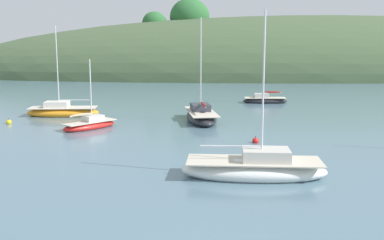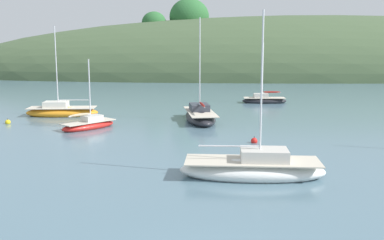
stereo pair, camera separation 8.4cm
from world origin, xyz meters
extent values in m
ellipsoid|color=#425638|center=(25.00, 80.36, 0.00)|extent=(150.00, 36.00, 23.68)
ellipsoid|color=#2D6633|center=(-0.61, 80.95, 11.58)|extent=(7.80, 7.09, 7.09)
ellipsoid|color=#2D6633|center=(-7.47, 79.47, 10.36)|extent=(4.73, 4.30, 4.30)
ellipsoid|color=#232328|center=(0.63, 26.54, 0.30)|extent=(3.17, 7.15, 1.11)
cube|color=beige|center=(0.63, 26.54, 0.80)|extent=(2.92, 6.58, 0.06)
cube|color=#333842|center=(0.56, 27.09, 1.10)|extent=(1.78, 2.38, 0.59)
cylinder|color=silver|center=(0.58, 26.88, 4.68)|extent=(0.09, 0.09, 7.75)
cylinder|color=silver|center=(0.76, 25.44, 1.51)|extent=(0.42, 2.89, 0.07)
ellipsoid|color=maroon|center=(0.76, 25.44, 1.56)|extent=(0.54, 2.79, 0.20)
ellipsoid|color=red|center=(-8.01, 23.15, 0.20)|extent=(4.24, 4.43, 0.73)
cube|color=beige|center=(-8.01, 23.15, 0.53)|extent=(3.90, 4.07, 0.06)
cube|color=beige|center=(-7.76, 23.42, 0.76)|extent=(1.74, 1.76, 0.46)
cylinder|color=silver|center=(-7.85, 23.32, 2.91)|extent=(0.09, 0.09, 4.75)
cylinder|color=silver|center=(-8.50, 22.61, 1.11)|extent=(1.35, 1.46, 0.07)
ellipsoid|color=tan|center=(-8.50, 22.61, 1.16)|extent=(1.39, 1.50, 0.20)
ellipsoid|color=orange|center=(-11.77, 29.40, 0.28)|extent=(6.53, 2.46, 1.03)
cube|color=beige|center=(-11.77, 29.40, 0.75)|extent=(6.00, 2.26, 0.06)
cube|color=silver|center=(-12.28, 29.38, 1.03)|extent=(2.12, 1.51, 0.56)
cylinder|color=silver|center=(-12.09, 29.39, 4.35)|extent=(0.09, 0.09, 7.21)
cylinder|color=silver|center=(-10.74, 29.44, 1.43)|extent=(2.71, 0.18, 0.07)
ellipsoid|color=white|center=(2.87, 10.29, 0.31)|extent=(7.23, 2.88, 1.13)
cube|color=beige|center=(2.87, 10.29, 0.82)|extent=(6.66, 2.65, 0.06)
cube|color=beige|center=(3.44, 10.26, 1.12)|extent=(2.37, 1.71, 0.60)
cylinder|color=silver|center=(3.23, 10.27, 4.41)|extent=(0.09, 0.09, 7.18)
cylinder|color=silver|center=(1.74, 10.37, 1.54)|extent=(2.98, 0.27, 0.07)
ellipsoid|color=#232328|center=(7.85, 38.38, 0.21)|extent=(4.87, 1.77, 0.77)
cube|color=beige|center=(7.85, 38.38, 0.56)|extent=(4.48, 1.63, 0.06)
cube|color=beige|center=(7.46, 38.39, 0.80)|extent=(1.57, 1.11, 0.47)
cylinder|color=silver|center=(7.61, 38.38, 3.52)|extent=(0.09, 0.09, 5.93)
cylinder|color=silver|center=(8.62, 38.36, 1.15)|extent=(2.03, 0.12, 0.07)
ellipsoid|color=maroon|center=(8.62, 38.36, 1.20)|extent=(1.95, 0.25, 0.20)
sphere|color=yellow|center=(-15.04, 25.28, 0.12)|extent=(0.44, 0.44, 0.44)
cylinder|color=black|center=(-15.04, 25.28, 0.39)|extent=(0.04, 0.04, 0.10)
sphere|color=red|center=(4.03, 18.10, 0.12)|extent=(0.44, 0.44, 0.44)
cylinder|color=black|center=(4.03, 18.10, 0.39)|extent=(0.04, 0.04, 0.10)
camera|label=1|loc=(-0.15, -11.28, 6.48)|focal=42.80mm
camera|label=2|loc=(-0.07, -11.28, 6.48)|focal=42.80mm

